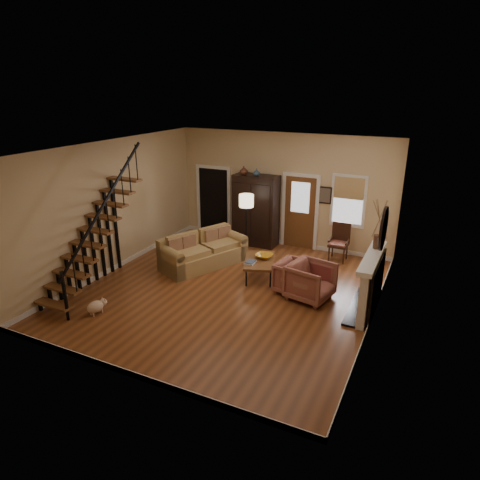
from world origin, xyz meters
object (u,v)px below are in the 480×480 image
at_px(sofa, 204,251).
at_px(armchair_right, 295,277).
at_px(floor_lamp, 246,225).
at_px(armoire, 256,210).
at_px(side_chair, 339,243).
at_px(coffee_table, 260,268).
at_px(armchair_left, 311,281).

height_order(sofa, armchair_right, sofa).
distance_m(armchair_right, floor_lamp, 2.61).
relative_size(armoire, armchair_right, 2.54).
bearing_deg(side_chair, sofa, -148.78).
height_order(coffee_table, side_chair, side_chair).
bearing_deg(coffee_table, armchair_left, -20.80).
bearing_deg(coffee_table, floor_lamp, 127.55).
xyz_separation_m(armoire, floor_lamp, (0.12, -0.93, -0.18)).
xyz_separation_m(armchair_right, side_chair, (0.44, 2.35, 0.13)).
bearing_deg(armoire, armchair_right, -50.30).
height_order(armoire, floor_lamp, armoire).
xyz_separation_m(armoire, coffee_table, (1.05, -2.14, -0.81)).
height_order(armchair_right, floor_lamp, floor_lamp).
relative_size(armoire, side_chair, 2.06).
relative_size(armchair_left, floor_lamp, 0.53).
bearing_deg(armchair_left, floor_lamp, 65.36).
relative_size(coffee_table, armchair_left, 1.32).
height_order(armchair_left, side_chair, side_chair).
xyz_separation_m(armchair_left, side_chair, (0.03, 2.50, 0.09)).
bearing_deg(armchair_right, sofa, 88.68).
bearing_deg(floor_lamp, armchair_left, -36.42).
xyz_separation_m(sofa, side_chair, (3.13, 1.90, 0.09)).
bearing_deg(armchair_left, armchair_right, 81.02).
bearing_deg(sofa, side_chair, 55.84).
bearing_deg(armoire, floor_lamp, -82.65).
xyz_separation_m(armoire, side_chair, (2.55, -0.20, -0.54)).
height_order(sofa, side_chair, side_chair).
bearing_deg(armchair_left, sofa, 90.75).
xyz_separation_m(coffee_table, armchair_right, (1.06, -0.40, 0.14)).
distance_m(armchair_left, floor_lamp, 3.02).
height_order(coffee_table, floor_lamp, floor_lamp).
distance_m(armoire, armchair_right, 3.38).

